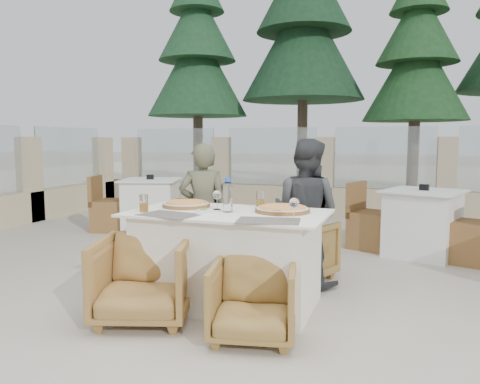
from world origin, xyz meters
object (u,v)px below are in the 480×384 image
(diner_left, at_px, (203,210))
(water_bottle, at_px, (228,195))
(beer_glass_left, at_px, (144,203))
(beer_glass_right, at_px, (260,199))
(armchair_far_left, at_px, (211,248))
(olive_dish, at_px, (204,211))
(wine_glass_centre, at_px, (217,199))
(armchair_near_left, at_px, (144,279))
(wine_glass_corner, at_px, (294,208))
(bg_table_a, at_px, (151,205))
(armchair_far_right, at_px, (296,250))
(bg_table_b, at_px, (423,223))
(dining_table, at_px, (228,258))
(diner_right, at_px, (305,212))
(armchair_near_right, at_px, (253,301))
(pizza_right, at_px, (282,209))
(pizza_left, at_px, (186,204))

(diner_left, bearing_deg, water_bottle, 107.56)
(beer_glass_left, relative_size, beer_glass_right, 0.97)
(water_bottle, xyz_separation_m, armchair_far_left, (-0.48, 0.76, -0.64))
(beer_glass_right, xyz_separation_m, olive_dish, (-0.32, -0.48, -0.05))
(beer_glass_left, bearing_deg, diner_left, 81.59)
(wine_glass_centre, relative_size, armchair_near_left, 0.26)
(water_bottle, height_order, armchair_near_left, water_bottle)
(wine_glass_corner, xyz_separation_m, beer_glass_left, (-1.24, -0.02, -0.02))
(wine_glass_corner, distance_m, bg_table_a, 3.94)
(armchair_far_left, relative_size, diner_left, 0.44)
(beer_glass_right, xyz_separation_m, armchair_far_left, (-0.65, 0.43, -0.58))
(water_bottle, xyz_separation_m, bg_table_a, (-2.20, 2.53, -0.52))
(beer_glass_left, bearing_deg, armchair_far_right, 46.37)
(water_bottle, height_order, bg_table_b, water_bottle)
(dining_table, height_order, diner_right, diner_right)
(diner_left, relative_size, bg_table_b, 0.81)
(armchair_far_left, relative_size, armchair_near_left, 0.83)
(water_bottle, relative_size, bg_table_a, 0.17)
(armchair_near_right, bearing_deg, bg_table_b, 56.23)
(armchair_near_right, bearing_deg, beer_glass_left, 149.45)
(armchair_near_right, bearing_deg, diner_left, 114.78)
(beer_glass_left, height_order, bg_table_a, beer_glass_left)
(wine_glass_centre, distance_m, bg_table_a, 3.25)
(beer_glass_right, relative_size, armchair_far_left, 0.25)
(wine_glass_corner, distance_m, diner_left, 1.43)
(armchair_near_left, bearing_deg, wine_glass_centre, 42.81)
(pizza_right, distance_m, diner_right, 0.63)
(pizza_left, xyz_separation_m, bg_table_b, (2.00, 2.13, -0.41))
(beer_glass_left, bearing_deg, pizza_left, 60.23)
(water_bottle, bearing_deg, pizza_left, 162.32)
(armchair_near_right, distance_m, diner_right, 1.39)
(wine_glass_corner, bearing_deg, beer_glass_right, 128.27)
(wine_glass_corner, height_order, armchair_near_right, wine_glass_corner)
(diner_left, bearing_deg, wine_glass_corner, 121.84)
(beer_glass_right, xyz_separation_m, diner_left, (-0.69, 0.34, -0.18))
(wine_glass_centre, bearing_deg, armchair_near_right, -50.92)
(pizza_right, bearing_deg, beer_glass_left, -161.50)
(water_bottle, height_order, bg_table_a, water_bottle)
(olive_dish, xyz_separation_m, armchair_near_right, (0.55, -0.43, -0.53))
(beer_glass_right, bearing_deg, armchair_far_right, 68.66)
(water_bottle, height_order, armchair_far_left, water_bottle)
(water_bottle, height_order, wine_glass_corner, water_bottle)
(pizza_left, bearing_deg, armchair_far_left, 93.47)
(beer_glass_left, relative_size, armchair_far_right, 0.22)
(dining_table, distance_m, beer_glass_right, 0.59)
(pizza_right, xyz_separation_m, beer_glass_left, (-1.07, -0.36, 0.04))
(pizza_left, relative_size, beer_glass_right, 2.86)
(olive_dish, height_order, diner_left, diner_left)
(diner_right, bearing_deg, armchair_near_right, 100.68)
(water_bottle, distance_m, diner_left, 0.88)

